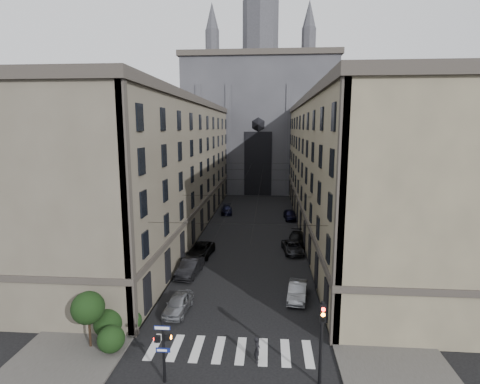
% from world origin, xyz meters
% --- Properties ---
extents(sidewalk_left, '(7.00, 80.00, 0.15)m').
position_xyz_m(sidewalk_left, '(-10.50, 36.00, 0.07)').
color(sidewalk_left, '#383533').
rests_on(sidewalk_left, ground).
extents(sidewalk_right, '(7.00, 80.00, 0.15)m').
position_xyz_m(sidewalk_right, '(10.50, 36.00, 0.07)').
color(sidewalk_right, '#383533').
rests_on(sidewalk_right, ground).
extents(zebra_crossing, '(11.00, 3.20, 0.01)m').
position_xyz_m(zebra_crossing, '(0.00, 5.00, 0.01)').
color(zebra_crossing, beige).
rests_on(zebra_crossing, ground).
extents(building_left, '(13.60, 60.60, 18.85)m').
position_xyz_m(building_left, '(-13.44, 36.00, 9.34)').
color(building_left, '#514A3E').
rests_on(building_left, ground).
extents(building_right, '(13.60, 60.60, 18.85)m').
position_xyz_m(building_right, '(13.44, 36.00, 9.34)').
color(building_right, brown).
rests_on(building_right, ground).
extents(gothic_tower, '(35.00, 23.00, 58.00)m').
position_xyz_m(gothic_tower, '(0.00, 74.96, 17.80)').
color(gothic_tower, '#2D2D33').
rests_on(gothic_tower, ground).
extents(pedestrian_signal_left, '(1.02, 0.38, 4.00)m').
position_xyz_m(pedestrian_signal_left, '(-3.51, 1.50, 2.32)').
color(pedestrian_signal_left, black).
rests_on(pedestrian_signal_left, ground).
extents(traffic_light_right, '(0.34, 0.50, 5.20)m').
position_xyz_m(traffic_light_right, '(5.60, 1.92, 3.29)').
color(traffic_light_right, black).
rests_on(traffic_light_right, ground).
extents(shrub_cluster, '(3.90, 4.40, 3.90)m').
position_xyz_m(shrub_cluster, '(-8.72, 5.01, 1.80)').
color(shrub_cluster, black).
rests_on(shrub_cluster, sidewalk_left).
extents(tram_wires, '(14.00, 60.00, 0.43)m').
position_xyz_m(tram_wires, '(0.00, 35.63, 7.25)').
color(tram_wires, black).
rests_on(tram_wires, ground).
extents(car_left_near, '(2.06, 4.38, 1.45)m').
position_xyz_m(car_left_near, '(-4.75, 9.98, 0.72)').
color(car_left_near, gray).
rests_on(car_left_near, ground).
extents(car_left_midnear, '(2.25, 5.13, 1.64)m').
position_xyz_m(car_left_midnear, '(-5.43, 17.69, 0.82)').
color(car_left_midnear, black).
rests_on(car_left_midnear, ground).
extents(car_left_midfar, '(2.88, 5.49, 1.47)m').
position_xyz_m(car_left_midfar, '(-5.37, 23.46, 0.74)').
color(car_left_midfar, black).
rests_on(car_left_midfar, ground).
extents(car_left_far, '(2.45, 4.84, 1.35)m').
position_xyz_m(car_left_far, '(-4.85, 45.53, 0.67)').
color(car_left_far, black).
rests_on(car_left_far, ground).
extents(car_right_near, '(2.11, 4.56, 1.45)m').
position_xyz_m(car_right_near, '(5.11, 13.12, 0.72)').
color(car_right_near, gray).
rests_on(car_right_near, ground).
extents(car_right_midnear, '(2.77, 5.11, 1.36)m').
position_xyz_m(car_right_midnear, '(5.45, 25.49, 0.68)').
color(car_right_midnear, black).
rests_on(car_right_midnear, ground).
extents(car_right_midfar, '(2.62, 5.37, 1.50)m').
position_xyz_m(car_right_midfar, '(6.20, 28.79, 0.75)').
color(car_right_midfar, black).
rests_on(car_right_midfar, ground).
extents(car_right_far, '(2.24, 4.80, 1.59)m').
position_xyz_m(car_right_far, '(6.01, 42.14, 0.79)').
color(car_right_far, black).
rests_on(car_right_far, ground).
extents(pedestrian, '(0.40, 0.61, 1.67)m').
position_xyz_m(pedestrian, '(1.88, 3.92, 0.84)').
color(pedestrian, black).
rests_on(pedestrian, ground).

